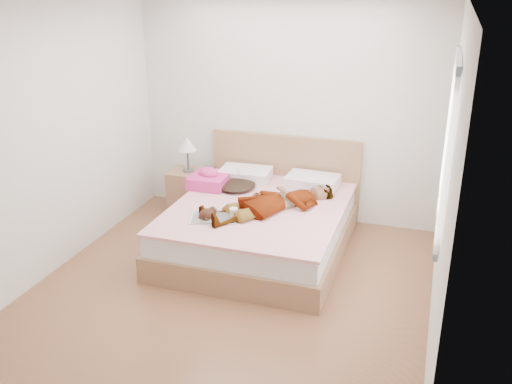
{
  "coord_description": "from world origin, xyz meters",
  "views": [
    {
      "loc": [
        1.69,
        -4.27,
        2.8
      ],
      "look_at": [
        0.0,
        0.85,
        0.7
      ],
      "focal_mm": 40.0,
      "sensor_mm": 36.0,
      "label": 1
    }
  ],
  "objects_px": {
    "phone": "(240,173)",
    "towel": "(208,180)",
    "magazine": "(213,218)",
    "woman": "(273,198)",
    "nightstand": "(189,189)",
    "bed": "(261,223)",
    "coffee_mug": "(234,213)",
    "plush_toy": "(208,214)"
  },
  "relations": [
    {
      "from": "phone",
      "to": "towel",
      "type": "distance_m",
      "value": 0.39
    },
    {
      "from": "phone",
      "to": "magazine",
      "type": "distance_m",
      "value": 0.87
    },
    {
      "from": "woman",
      "to": "phone",
      "type": "xyz_separation_m",
      "value": [
        -0.5,
        0.4,
        0.09
      ]
    },
    {
      "from": "woman",
      "to": "nightstand",
      "type": "xyz_separation_m",
      "value": [
        -1.27,
        0.69,
        -0.29
      ]
    },
    {
      "from": "bed",
      "to": "towel",
      "type": "height_order",
      "value": "bed"
    },
    {
      "from": "coffee_mug",
      "to": "woman",
      "type": "bearing_deg",
      "value": 48.72
    },
    {
      "from": "phone",
      "to": "magazine",
      "type": "bearing_deg",
      "value": -137.13
    },
    {
      "from": "plush_toy",
      "to": "nightstand",
      "type": "height_order",
      "value": "nightstand"
    },
    {
      "from": "bed",
      "to": "magazine",
      "type": "height_order",
      "value": "bed"
    },
    {
      "from": "bed",
      "to": "magazine",
      "type": "distance_m",
      "value": 0.68
    },
    {
      "from": "woman",
      "to": "magazine",
      "type": "relative_size",
      "value": 2.88
    },
    {
      "from": "bed",
      "to": "plush_toy",
      "type": "relative_size",
      "value": 9.06
    },
    {
      "from": "towel",
      "to": "magazine",
      "type": "bearing_deg",
      "value": -63.97
    },
    {
      "from": "phone",
      "to": "bed",
      "type": "xyz_separation_m",
      "value": [
        0.34,
        -0.3,
        -0.43
      ]
    },
    {
      "from": "woman",
      "to": "nightstand",
      "type": "bearing_deg",
      "value": -166.78
    },
    {
      "from": "towel",
      "to": "woman",
      "type": "bearing_deg",
      "value": -21.84
    },
    {
      "from": "magazine",
      "to": "woman",
      "type": "bearing_deg",
      "value": 42.86
    },
    {
      "from": "towel",
      "to": "nightstand",
      "type": "distance_m",
      "value": 0.59
    },
    {
      "from": "bed",
      "to": "nightstand",
      "type": "relative_size",
      "value": 2.15
    },
    {
      "from": "magazine",
      "to": "plush_toy",
      "type": "height_order",
      "value": "plush_toy"
    },
    {
      "from": "phone",
      "to": "nightstand",
      "type": "height_order",
      "value": "nightstand"
    },
    {
      "from": "phone",
      "to": "coffee_mug",
      "type": "distance_m",
      "value": 0.79
    },
    {
      "from": "towel",
      "to": "bed",
      "type": "bearing_deg",
      "value": -19.45
    },
    {
      "from": "bed",
      "to": "coffee_mug",
      "type": "distance_m",
      "value": 0.55
    },
    {
      "from": "magazine",
      "to": "nightstand",
      "type": "bearing_deg",
      "value": 124.72
    },
    {
      "from": "phone",
      "to": "plush_toy",
      "type": "xyz_separation_m",
      "value": [
        -0.03,
        -0.88,
        -0.14
      ]
    },
    {
      "from": "magazine",
      "to": "coffee_mug",
      "type": "distance_m",
      "value": 0.21
    },
    {
      "from": "bed",
      "to": "coffee_mug",
      "type": "height_order",
      "value": "bed"
    },
    {
      "from": "coffee_mug",
      "to": "nightstand",
      "type": "xyz_separation_m",
      "value": [
        -0.97,
        1.04,
        -0.24
      ]
    },
    {
      "from": "coffee_mug",
      "to": "towel",
      "type": "bearing_deg",
      "value": 129.19
    },
    {
      "from": "woman",
      "to": "coffee_mug",
      "type": "distance_m",
      "value": 0.47
    },
    {
      "from": "phone",
      "to": "nightstand",
      "type": "bearing_deg",
      "value": 111.12
    },
    {
      "from": "towel",
      "to": "plush_toy",
      "type": "distance_m",
      "value": 0.9
    },
    {
      "from": "bed",
      "to": "plush_toy",
      "type": "xyz_separation_m",
      "value": [
        -0.37,
        -0.58,
        0.3
      ]
    },
    {
      "from": "woman",
      "to": "bed",
      "type": "xyz_separation_m",
      "value": [
        -0.16,
        0.1,
        -0.34
      ]
    },
    {
      "from": "woman",
      "to": "plush_toy",
      "type": "height_order",
      "value": "woman"
    },
    {
      "from": "bed",
      "to": "magazine",
      "type": "xyz_separation_m",
      "value": [
        -0.32,
        -0.55,
        0.24
      ]
    },
    {
      "from": "towel",
      "to": "plush_toy",
      "type": "bearing_deg",
      "value": -67.58
    },
    {
      "from": "woman",
      "to": "coffee_mug",
      "type": "xyz_separation_m",
      "value": [
        -0.3,
        -0.35,
        -0.06
      ]
    },
    {
      "from": "coffee_mug",
      "to": "nightstand",
      "type": "height_order",
      "value": "nightstand"
    },
    {
      "from": "plush_toy",
      "to": "magazine",
      "type": "bearing_deg",
      "value": 34.28
    },
    {
      "from": "plush_toy",
      "to": "towel",
      "type": "bearing_deg",
      "value": 112.42
    }
  ]
}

